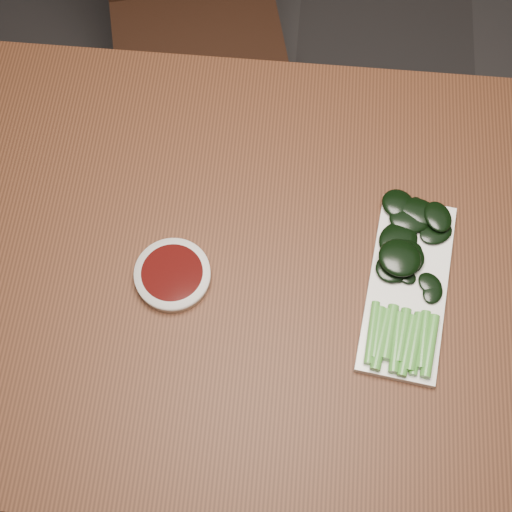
# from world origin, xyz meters

# --- Properties ---
(ground) EXTENTS (6.00, 6.00, 0.00)m
(ground) POSITION_xyz_m (0.00, 0.00, 0.00)
(ground) COLOR #2F2D2D
(ground) RESTS_ON ground
(table) EXTENTS (1.40, 0.80, 0.75)m
(table) POSITION_xyz_m (0.00, 0.00, 0.68)
(table) COLOR #462414
(table) RESTS_ON ground
(chair_far) EXTENTS (0.49, 0.49, 0.89)m
(chair_far) POSITION_xyz_m (-0.24, 0.74, 0.49)
(chair_far) COLOR black
(chair_far) RESTS_ON ground
(sauce_bowl) EXTENTS (0.12, 0.12, 0.02)m
(sauce_bowl) POSITION_xyz_m (-0.16, -0.04, 0.76)
(sauce_bowl) COLOR white
(sauce_bowl) RESTS_ON table
(serving_plate) EXTENTS (0.16, 0.31, 0.01)m
(serving_plate) POSITION_xyz_m (0.20, -0.02, 0.76)
(serving_plate) COLOR white
(serving_plate) RESTS_ON table
(gai_lan) EXTENTS (0.14, 0.32, 0.03)m
(gai_lan) POSITION_xyz_m (0.20, -0.00, 0.77)
(gai_lan) COLOR #489333
(gai_lan) RESTS_ON serving_plate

